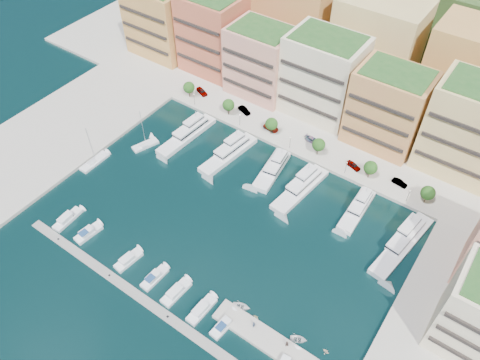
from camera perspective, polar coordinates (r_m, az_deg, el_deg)
The scene contains 53 objects.
ground at distance 121.72m, azimuth -1.59°, elevation -4.57°, with size 400.00×400.00×0.00m, color black.
north_quay at distance 161.66m, azimuth 11.74°, elevation 9.65°, with size 220.00×64.00×2.00m, color #9E998E.
west_quay at distance 153.48m, azimuth -22.52°, elevation 4.33°, with size 34.00×76.00×2.00m, color #9E998E.
hillside at distance 200.44m, azimuth 18.20°, elevation 16.11°, with size 240.00×40.00×58.00m, color #283E19.
south_pontoon at distance 111.30m, azimuth -12.35°, elevation -13.64°, with size 72.00×2.20×0.35m, color gray.
finger_pier at distance 103.64m, azimuth 4.96°, elevation -19.95°, with size 32.00×5.00×2.00m, color #9E998E.
apartment_0 at distance 177.54m, azimuth -9.72°, elevation 18.67°, with size 22.00×16.50×24.80m.
apartment_1 at distance 165.31m, azimuth -3.37°, elevation 17.41°, with size 20.00×16.50×26.80m.
apartment_2 at distance 154.39m, azimuth 2.57°, elevation 14.28°, with size 20.00×15.50×22.80m.
apartment_3 at distance 146.79m, azimuth 10.05°, elevation 12.39°, with size 22.00×16.50×25.80m.
apartment_4 at distance 140.02m, azimuth 17.57°, elevation 8.37°, with size 20.00×15.50×23.80m.
apartment_5 at distance 138.25m, azimuth 26.29°, elevation 5.54°, with size 22.00×16.50×26.80m.
backblock_1 at distance 171.45m, azimuth 6.71°, elevation 18.96°, with size 26.00×18.00×30.00m, color #C97A4B.
backblock_2 at distance 161.21m, azimuth 16.24°, elevation 15.51°, with size 26.00×18.00×30.00m, color #E9CD7B.
backblock_3 at distance 156.16m, azimuth 26.33°, elevation 11.27°, with size 26.00×18.00×30.00m, color tan.
tree_0 at distance 156.33m, azimuth -6.25°, elevation 11.15°, with size 3.80×3.80×5.65m.
tree_1 at distance 148.05m, azimuth -1.42°, elevation 9.14°, with size 3.80×3.80×5.65m.
tree_2 at distance 141.10m, azimuth 3.86°, elevation 6.84°, with size 3.80×3.80×5.65m.
tree_3 at distance 135.70m, azimuth 9.57°, elevation 4.26°, with size 3.80×3.80×5.65m.
tree_4 at distance 132.02m, azimuth 15.63°, elevation 1.46°, with size 3.80×3.80×5.65m.
tree_5 at distance 130.23m, azimuth 21.94°, elevation -1.47°, with size 3.80×3.80×5.65m.
lamppost_0 at distance 153.30m, azimuth -5.61°, elevation 9.98°, with size 0.30×0.30×4.20m.
lamppost_1 at distance 144.38m, azimuth -0.02°, elevation 7.56°, with size 0.30×0.30×4.20m.
lamppost_2 at distance 137.25m, azimuth 6.15°, elevation 4.78°, with size 0.30×0.30×4.20m.
lamppost_3 at distance 132.21m, azimuth 12.83°, elevation 1.69°, with size 0.30×0.30×4.20m.
lamppost_4 at distance 129.49m, azimuth 19.89°, elevation -1.62°, with size 0.30×0.30×4.20m.
yacht_1 at distance 143.92m, azimuth -6.31°, elevation 5.66°, with size 5.98×22.26×7.30m.
yacht_2 at distance 136.86m, azimuth -1.22°, elevation 3.46°, with size 6.99×21.15×7.30m.
yacht_3 at distance 132.46m, azimuth 4.06°, elevation 1.51°, with size 6.93×17.40×7.30m.
yacht_4 at distance 128.25m, azimuth 7.51°, elevation -0.86°, with size 7.03×20.98×7.30m.
yacht_5 at distance 125.98m, azimuth 14.18°, elevation -3.30°, with size 4.55×16.36×7.30m.
yacht_6 at distance 122.26m, azimuth 19.33°, elevation -7.12°, with size 7.70×24.21×7.30m.
cruiser_0 at distance 128.49m, azimuth -20.29°, elevation -4.52°, with size 2.97×8.38×2.55m.
cruiser_1 at distance 123.82m, azimuth -18.03°, elevation -6.19°, with size 3.43×7.35×2.66m.
cruiser_3 at distance 116.31m, azimuth -13.47°, elevation -9.51°, with size 3.32×7.35×2.55m.
cruiser_4 at distance 112.33m, azimuth -10.41°, elevation -11.67°, with size 2.77×7.26×2.66m.
cruiser_5 at distance 109.61m, azimuth -7.81°, elevation -13.45°, with size 3.17×7.87×2.55m.
cruiser_6 at distance 106.94m, azimuth -4.73°, elevation -15.50°, with size 2.93×7.94×2.55m.
cruiser_7 at distance 105.02m, azimuth -1.96°, elevation -17.27°, with size 3.04×7.31×2.66m.
sailboat_2 at distance 143.04m, azimuth -11.47°, elevation 4.16°, with size 5.17×8.37×13.20m.
sailboat_1 at distance 141.36m, azimuth -17.33°, elevation 2.08°, with size 2.83×9.23×13.20m.
tender_0 at distance 107.11m, azimuth 0.16°, elevation -15.19°, with size 2.87×4.01×0.83m, color white.
tender_1 at distance 106.08m, azimuth 1.95°, elevation -16.37°, with size 1.19×1.37×0.72m, color beige.
tender_2 at distance 104.55m, azimuth 7.15°, elevation -18.72°, with size 2.59×3.63×0.75m, color silver.
tender_3 at distance 104.31m, azimuth 10.43°, elevation -19.85°, with size 1.23×1.42×0.75m, color beige.
car_0 at distance 159.16m, azimuth -4.66°, elevation 10.72°, with size 1.98×4.91×1.67m, color gray.
car_1 at distance 150.70m, azimuth 0.52°, elevation 8.51°, with size 1.68×4.82×1.59m, color gray.
car_2 at distance 144.51m, azimuth 3.80°, elevation 6.38°, with size 2.27×4.91×1.37m, color gray.
car_3 at distance 141.55m, azimuth 8.85°, elevation 4.85°, with size 2.04×5.03×1.46m, color gray.
car_4 at distance 135.85m, azimuth 13.69°, elevation 1.74°, with size 1.76×4.37×1.49m, color gray.
car_5 at distance 134.65m, azimuth 18.87°, elevation -0.31°, with size 1.49×4.27×1.41m, color gray.
person_0 at distance 103.56m, azimuth 1.70°, elevation -17.19°, with size 0.68×0.45×1.86m, color #212F43.
person_1 at distance 102.24m, azimuth 5.69°, elevation -19.25°, with size 0.85×0.66×1.75m, color #4B352D.
Camera 1 is at (46.75, -60.28, 94.85)m, focal length 35.00 mm.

